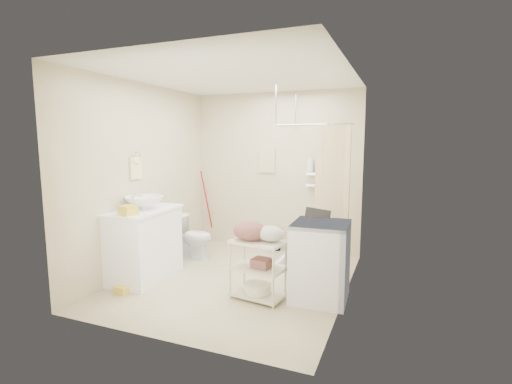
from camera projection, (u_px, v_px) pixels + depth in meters
floor at (236, 280)px, 4.86m from camera, size 3.20×3.20×0.00m
ceiling at (235, 76)px, 4.51m from camera, size 2.80×3.20×0.04m
wall_back at (276, 172)px, 6.16m from camera, size 2.80×0.04×2.60m
wall_front at (158, 200)px, 3.21m from camera, size 2.80×0.04×2.60m
wall_left at (145, 178)px, 5.20m from camera, size 0.04×3.20×2.60m
wall_right at (348, 187)px, 4.17m from camera, size 0.04×3.20×2.60m
vanity at (145, 244)px, 4.89m from camera, size 0.65×1.09×0.93m
sink at (144, 203)px, 4.84m from camera, size 0.51×0.51×0.17m
counter_basket at (128, 210)px, 4.45m from camera, size 0.24×0.21×0.11m
floor_basket at (122, 288)px, 4.43m from camera, size 0.24×0.19×0.12m
toilet at (193, 236)px, 5.79m from camera, size 0.67×0.41×0.66m
mop at (205, 207)px, 6.63m from camera, size 0.16×0.16×1.29m
potted_plant_a at (271, 239)px, 6.17m from camera, size 0.21×0.15×0.37m
potted_plant_b at (278, 241)px, 6.15m from camera, size 0.21×0.19×0.32m
hanging_towel at (267, 160)px, 6.17m from camera, size 0.28×0.03×0.42m
towel_ring at (136, 167)px, 4.98m from camera, size 0.04×0.22×0.34m
tp_holder at (151, 218)px, 5.31m from camera, size 0.08×0.12×0.14m
shower at (319, 194)px, 5.37m from camera, size 1.10×1.10×2.10m
shampoo_bottle_a at (311, 164)px, 5.85m from camera, size 0.13×0.13×0.27m
shampoo_bottle_b at (319, 167)px, 5.78m from camera, size 0.10×0.10×0.18m
washing_machine at (320, 261)px, 4.22m from camera, size 0.64×0.66×0.90m
laundry_rack at (258, 264)px, 4.24m from camera, size 0.64×0.43×0.83m
ironing_board at (312, 251)px, 4.34m from camera, size 0.31×0.15×1.06m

